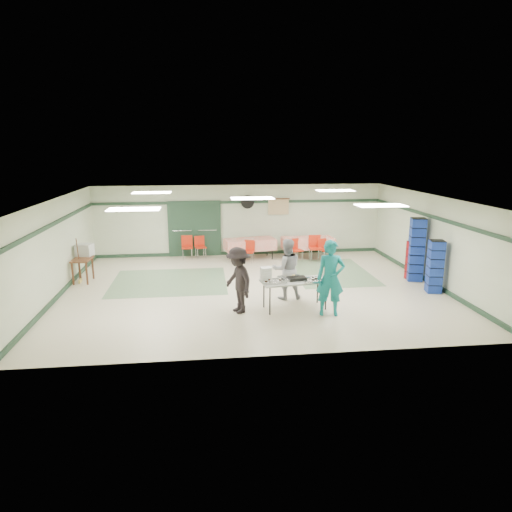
{
  "coord_description": "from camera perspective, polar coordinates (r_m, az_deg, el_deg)",
  "views": [
    {
      "loc": [
        -1.4,
        -12.86,
        4.1
      ],
      "look_at": [
        0.07,
        -0.3,
        1.06
      ],
      "focal_mm": 32.0,
      "sensor_mm": 36.0,
      "label": 1
    }
  ],
  "objects": [
    {
      "name": "green_patch_a",
      "position": [
        14.5,
        -10.78,
        -3.17
      ],
      "size": [
        3.5,
        3.0,
        0.01
      ],
      "primitive_type": "cube",
      "color": "slate",
      "rests_on": "floor"
    },
    {
      "name": "wall_right",
      "position": [
        14.85,
        21.15,
        1.91
      ],
      "size": [
        0.0,
        9.0,
        9.0
      ],
      "primitive_type": "plane",
      "rotation": [
        1.57,
        0.0,
        -1.57
      ],
      "color": "beige",
      "rests_on": "floor"
    },
    {
      "name": "chair_loose_b",
      "position": [
        17.23,
        -8.61,
        1.4
      ],
      "size": [
        0.42,
        0.42,
        0.88
      ],
      "rotation": [
        0.0,
        0.0,
        0.04
      ],
      "color": "red",
      "rests_on": "floor"
    },
    {
      "name": "green_patch_b",
      "position": [
        15.51,
        9.28,
        -2.0
      ],
      "size": [
        2.5,
        3.5,
        0.01
      ],
      "primitive_type": "cube",
      "color": "slate",
      "rests_on": "floor"
    },
    {
      "name": "office_printer",
      "position": [
        15.39,
        -20.64,
        0.73
      ],
      "size": [
        0.55,
        0.5,
        0.37
      ],
      "primitive_type": "cube",
      "rotation": [
        0.0,
        0.0,
        -0.21
      ],
      "color": "#ACADA8",
      "rests_on": "printer_table"
    },
    {
      "name": "trim_left",
      "position": [
        13.65,
        -24.0,
        3.69
      ],
      "size": [
        0.06,
        9.0,
        0.1
      ],
      "primitive_type": "cube",
      "rotation": [
        0.0,
        0.0,
        1.57
      ],
      "color": "#1F3928",
      "rests_on": "wall_back"
    },
    {
      "name": "volunteer_teal",
      "position": [
        11.39,
        9.29,
        -2.75
      ],
      "size": [
        0.76,
        0.56,
        1.9
      ],
      "primitive_type": "imported",
      "rotation": [
        0.0,
        0.0,
        -0.17
      ],
      "color": "#127D82",
      "rests_on": "floor"
    },
    {
      "name": "trim_right",
      "position": [
        14.73,
        21.28,
        4.57
      ],
      "size": [
        0.06,
        9.0,
        0.1
      ],
      "primitive_type": "cube",
      "rotation": [
        0.0,
        0.0,
        1.57
      ],
      "color": "#1F3928",
      "rests_on": "wall_back"
    },
    {
      "name": "chair_d",
      "position": [
        16.46,
        -0.87,
        0.85
      ],
      "size": [
        0.49,
        0.49,
        0.82
      ],
      "rotation": [
        0.0,
        0.0,
        -0.36
      ],
      "color": "red",
      "rests_on": "floor"
    },
    {
      "name": "dining_table_a",
      "position": [
        17.38,
        6.49,
        1.68
      ],
      "size": [
        1.95,
        0.92,
        0.77
      ],
      "rotation": [
        0.0,
        0.0,
        0.03
      ],
      "color": "red",
      "rests_on": "floor"
    },
    {
      "name": "dining_table_b",
      "position": [
        17.02,
        -0.75,
        1.51
      ],
      "size": [
        1.97,
        1.13,
        0.77
      ],
      "rotation": [
        0.0,
        0.0,
        0.17
      ],
      "color": "red",
      "rests_on": "floor"
    },
    {
      "name": "serving_table",
      "position": [
        11.77,
        4.89,
        -3.28
      ],
      "size": [
        1.81,
        0.93,
        0.76
      ],
      "rotation": [
        0.0,
        0.0,
        0.14
      ],
      "color": "beige",
      "rests_on": "floor"
    },
    {
      "name": "baseboard_back",
      "position": [
        17.85,
        -2.01,
        0.4
      ],
      "size": [
        11.0,
        0.06,
        0.12
      ],
      "primitive_type": "cube",
      "color": "#1F3928",
      "rests_on": "floor"
    },
    {
      "name": "volunteer_grey",
      "position": [
        12.5,
        3.83,
        -1.64
      ],
      "size": [
        0.85,
        0.68,
        1.68
      ],
      "primitive_type": "imported",
      "rotation": [
        0.0,
        0.0,
        3.2
      ],
      "color": "#96959B",
      "rests_on": "floor"
    },
    {
      "name": "crate_stack_blue_b",
      "position": [
        13.99,
        21.48,
        -1.25
      ],
      "size": [
        0.46,
        0.46,
        1.53
      ],
      "primitive_type": "cube",
      "rotation": [
        0.0,
        0.0,
        -0.2
      ],
      "color": "navy",
      "rests_on": "floor"
    },
    {
      "name": "printer_table",
      "position": [
        15.07,
        -20.9,
        -0.73
      ],
      "size": [
        0.56,
        0.83,
        0.74
      ],
      "rotation": [
        0.0,
        0.0,
        -0.05
      ],
      "color": "brown",
      "rests_on": "floor"
    },
    {
      "name": "broom",
      "position": [
        15.02,
        -21.27,
        -0.45
      ],
      "size": [
        0.08,
        0.22,
        1.38
      ],
      "primitive_type": "cylinder",
      "rotation": [
        0.14,
        0.0,
        -0.25
      ],
      "color": "brown",
      "rests_on": "floor"
    },
    {
      "name": "double_door_right",
      "position": [
        17.57,
        -6.1,
        3.42
      ],
      "size": [
        0.9,
        0.06,
        2.1
      ],
      "primitive_type": "cube",
      "color": "gray",
      "rests_on": "floor"
    },
    {
      "name": "wall_back",
      "position": [
        17.63,
        -2.06,
        4.51
      ],
      "size": [
        11.0,
        0.0,
        11.0
      ],
      "primitive_type": "plane",
      "rotation": [
        1.57,
        0.0,
        0.0
      ],
      "color": "beige",
      "rests_on": "floor"
    },
    {
      "name": "chair_b",
      "position": [
        16.71,
        4.93,
        1.05
      ],
      "size": [
        0.51,
        0.51,
        0.84
      ],
      "rotation": [
        0.0,
        0.0,
        0.38
      ],
      "color": "red",
      "rests_on": "floor"
    },
    {
      "name": "chair_loose_a",
      "position": [
        17.32,
        -7.01,
        1.41
      ],
      "size": [
        0.47,
        0.47,
        0.83
      ],
      "rotation": [
        0.0,
        0.0,
        0.25
      ],
      "color": "red",
      "rests_on": "floor"
    },
    {
      "name": "crate_stack_red",
      "position": [
        15.16,
        19.13,
        -0.56
      ],
      "size": [
        0.43,
        0.43,
        1.23
      ],
      "primitive_type": "cube",
      "rotation": [
        0.0,
        0.0,
        0.15
      ],
      "color": "maroon",
      "rests_on": "floor"
    },
    {
      "name": "scroll_banner",
      "position": [
        17.69,
        2.82,
        6.16
      ],
      "size": [
        0.8,
        0.02,
        0.6
      ],
      "primitive_type": "cube",
      "color": "tan",
      "rests_on": "wall_back"
    },
    {
      "name": "wall_front",
      "position": [
        8.91,
        2.69,
        -4.48
      ],
      "size": [
        11.0,
        0.0,
        11.0
      ],
      "primitive_type": "plane",
      "rotation": [
        -1.57,
        0.0,
        0.0
      ],
      "color": "beige",
      "rests_on": "floor"
    },
    {
      "name": "baseboard_right",
      "position": [
        15.13,
        20.64,
        -2.88
      ],
      "size": [
        0.06,
        9.0,
        0.12
      ],
      "primitive_type": "cube",
      "rotation": [
        0.0,
        0.0,
        1.57
      ],
      "color": "#1F3928",
      "rests_on": "floor"
    },
    {
      "name": "baseboard_left",
      "position": [
        14.08,
        -23.23,
        -4.31
      ],
      "size": [
        0.06,
        9.0,
        0.12
      ],
      "primitive_type": "cube",
      "rotation": [
        0.0,
        0.0,
        1.57
      ],
      "color": "#1F3928",
      "rests_on": "floor"
    },
    {
      "name": "sheet_tray_left",
      "position": [
        11.58,
        2.25,
        -3.22
      ],
      "size": [
        0.63,
        0.51,
        0.02
      ],
      "primitive_type": "cube",
      "rotation": [
        0.0,
        0.0,
        0.14
      ],
      "color": "silver",
      "rests_on": "serving_table"
    },
    {
      "name": "foam_box_stack",
      "position": [
        11.66,
        1.24,
        -2.25
      ],
      "size": [
        0.28,
        0.27,
        0.35
      ],
      "primitive_type": "cube",
      "rotation": [
        0.0,
        0.0,
        0.14
      ],
      "color": "white",
      "rests_on": "serving_table"
    },
    {
      "name": "baking_pan",
      "position": [
        11.79,
        5.13,
        -2.82
      ],
      "size": [
        0.5,
        0.35,
        0.08
      ],
      "primitive_type": "cube",
      "rotation": [
        0.0,
        0.0,
        0.14
      ],
      "color": "black",
      "rests_on": "serving_table"
    },
    {
      "name": "ceiling",
      "position": [
        13.01,
        -0.47,
        7.32
      ],
      "size": [
        11.0,
        11.0,
        0.0
      ],
      "primitive_type": "plane",
      "rotation": [
        3.14,
        0.0,
        0.0
      ],
      "color": "white",
      "rests_on": "wall_back"
    },
    {
      "name": "chair_c",
      "position": [
        16.95,
        8.39,
        1.07
      ],
      "size": [
        0.5,
        0.5,
        0.81
      ],
      "rotation": [
        0.0,
        0.0,
        0.42
      ],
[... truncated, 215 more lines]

